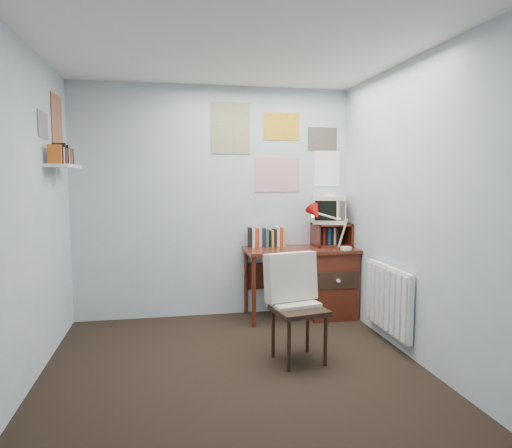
{
  "coord_description": "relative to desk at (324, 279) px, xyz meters",
  "views": [
    {
      "loc": [
        -0.5,
        -3.21,
        1.52
      ],
      "look_at": [
        0.31,
        0.99,
        1.08
      ],
      "focal_mm": 32.0,
      "sensor_mm": 36.0,
      "label": 1
    }
  ],
  "objects": [
    {
      "name": "ground",
      "position": [
        -1.17,
        -1.48,
        -0.41
      ],
      "size": [
        3.5,
        3.5,
        0.0
      ],
      "primitive_type": "plane",
      "color": "black",
      "rests_on": "ground"
    },
    {
      "name": "back_wall",
      "position": [
        -1.17,
        0.27,
        0.84
      ],
      "size": [
        3.0,
        0.02,
        2.5
      ],
      "primitive_type": "cube",
      "color": "silver",
      "rests_on": "ground"
    },
    {
      "name": "left_wall",
      "position": [
        -2.67,
        -1.48,
        0.84
      ],
      "size": [
        0.02,
        3.5,
        2.5
      ],
      "primitive_type": "cube",
      "color": "silver",
      "rests_on": "ground"
    },
    {
      "name": "right_wall",
      "position": [
        0.33,
        -1.48,
        0.84
      ],
      "size": [
        0.02,
        3.5,
        2.5
      ],
      "primitive_type": "cube",
      "color": "silver",
      "rests_on": "ground"
    },
    {
      "name": "ceiling",
      "position": [
        -1.17,
        -1.48,
        2.09
      ],
      "size": [
        3.0,
        3.5,
        0.02
      ],
      "primitive_type": "cube",
      "color": "white",
      "rests_on": "back_wall"
    },
    {
      "name": "desk",
      "position": [
        0.0,
        0.0,
        0.0
      ],
      "size": [
        1.2,
        0.55,
        0.76
      ],
      "color": "#521F12",
      "rests_on": "ground"
    },
    {
      "name": "desk_chair",
      "position": [
        -0.63,
        -1.17,
        0.03
      ],
      "size": [
        0.51,
        0.5,
        0.87
      ],
      "primitive_type": "cube",
      "rotation": [
        0.0,
        0.0,
        0.18
      ],
      "color": "black",
      "rests_on": "ground"
    },
    {
      "name": "desk_lamp",
      "position": [
        0.17,
        -0.2,
        0.57
      ],
      "size": [
        0.32,
        0.28,
        0.43
      ],
      "primitive_type": "cube",
      "rotation": [
        0.0,
        0.0,
        -0.08
      ],
      "color": "#B2120B",
      "rests_on": "desk"
    },
    {
      "name": "tv_riser",
      "position": [
        0.12,
        0.11,
        0.48
      ],
      "size": [
        0.4,
        0.3,
        0.25
      ],
      "primitive_type": "cube",
      "color": "#521F12",
      "rests_on": "desk"
    },
    {
      "name": "crt_tv",
      "position": [
        0.09,
        0.13,
        0.77
      ],
      "size": [
        0.44,
        0.42,
        0.34
      ],
      "primitive_type": "cube",
      "rotation": [
        0.0,
        0.0,
        -0.3
      ],
      "color": "beige",
      "rests_on": "tv_riser"
    },
    {
      "name": "book_row",
      "position": [
        -0.51,
        0.18,
        0.46
      ],
      "size": [
        0.6,
        0.14,
        0.22
      ],
      "primitive_type": "cube",
      "color": "#521F12",
      "rests_on": "desk"
    },
    {
      "name": "radiator",
      "position": [
        0.29,
        -0.93,
        0.01
      ],
      "size": [
        0.09,
        0.8,
        0.6
      ],
      "primitive_type": "cube",
      "color": "white",
      "rests_on": "right_wall"
    },
    {
      "name": "wall_shelf",
      "position": [
        -2.57,
        -0.38,
        1.21
      ],
      "size": [
        0.2,
        0.62,
        0.24
      ],
      "primitive_type": "cube",
      "color": "white",
      "rests_on": "left_wall"
    },
    {
      "name": "posters_back",
      "position": [
        -0.47,
        0.26,
        1.44
      ],
      "size": [
        1.2,
        0.01,
        0.9
      ],
      "primitive_type": "cube",
      "color": "white",
      "rests_on": "back_wall"
    },
    {
      "name": "posters_left",
      "position": [
        -2.67,
        -0.38,
        1.59
      ],
      "size": [
        0.01,
        0.7,
        0.6
      ],
      "primitive_type": "cube",
      "color": "white",
      "rests_on": "left_wall"
    }
  ]
}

